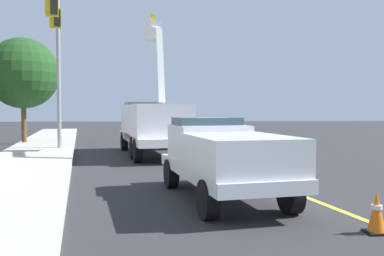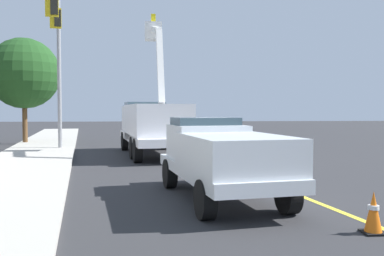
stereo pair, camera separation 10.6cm
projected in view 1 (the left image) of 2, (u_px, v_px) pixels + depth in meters
ground at (204, 158)px, 20.10m from camera, size 120.00×120.00×0.00m
sidewalk_far_side at (29, 162)px, 18.10m from camera, size 59.75×13.68×0.12m
lane_centre_stripe at (204, 158)px, 20.10m from camera, size 49.31×8.60×0.01m
utility_bucket_truck at (152, 123)px, 21.31m from camera, size 8.50×3.85×7.33m
service_pickup_truck at (223, 156)px, 10.78m from camera, size 5.87×3.02×2.06m
passing_minivan at (209, 129)px, 28.78m from camera, size 5.05×2.68×1.69m
traffic_cone_leading at (377, 213)px, 7.85m from camera, size 0.40×0.40×0.79m
traffic_cone_mid_front at (175, 140)px, 26.04m from camera, size 0.40×0.40×0.82m
traffic_signal_mast at (57, 44)px, 21.98m from camera, size 6.92×1.35×8.41m
street_tree_right at (23, 73)px, 27.82m from camera, size 4.64×4.64×6.97m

